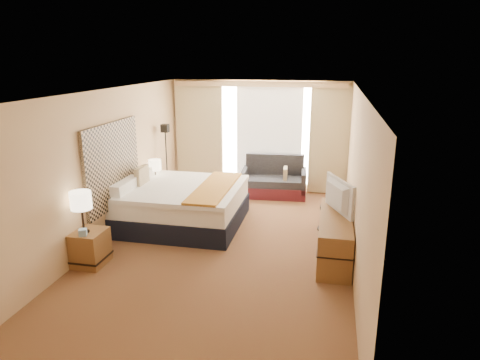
% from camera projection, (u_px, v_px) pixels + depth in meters
% --- Properties ---
extents(floor, '(4.20, 7.00, 0.02)m').
position_uv_depth(floor, '(224.00, 246.00, 7.30)').
color(floor, '#59191B').
rests_on(floor, ground).
extents(ceiling, '(4.20, 7.00, 0.02)m').
position_uv_depth(ceiling, '(222.00, 92.00, 6.58)').
color(ceiling, white).
rests_on(ceiling, wall_back).
extents(wall_back, '(4.20, 0.02, 2.60)m').
position_uv_depth(wall_back, '(259.00, 136.00, 10.23)').
color(wall_back, '#DEBD87').
rests_on(wall_back, ground).
extents(wall_front, '(4.20, 0.02, 2.60)m').
position_uv_depth(wall_front, '(123.00, 278.00, 3.65)').
color(wall_front, '#DEBD87').
rests_on(wall_front, ground).
extents(wall_left, '(0.02, 7.00, 2.60)m').
position_uv_depth(wall_left, '(105.00, 167.00, 7.36)').
color(wall_left, '#DEBD87').
rests_on(wall_left, ground).
extents(wall_right, '(0.02, 7.00, 2.60)m').
position_uv_depth(wall_right, '(357.00, 181.00, 6.52)').
color(wall_right, '#DEBD87').
rests_on(wall_right, ground).
extents(headboard, '(0.06, 1.85, 1.50)m').
position_uv_depth(headboard, '(113.00, 165.00, 7.55)').
color(headboard, black).
rests_on(headboard, wall_left).
extents(nightstand_left, '(0.45, 0.52, 0.55)m').
position_uv_depth(nightstand_left, '(90.00, 248.00, 6.61)').
color(nightstand_left, brown).
rests_on(nightstand_left, floor).
extents(nightstand_right, '(0.45, 0.52, 0.55)m').
position_uv_depth(nightstand_right, '(154.00, 198.00, 8.96)').
color(nightstand_right, brown).
rests_on(nightstand_right, floor).
extents(media_dresser, '(0.50, 1.80, 0.70)m').
position_uv_depth(media_dresser, '(335.00, 237.00, 6.84)').
color(media_dresser, brown).
rests_on(media_dresser, floor).
extents(window, '(2.30, 0.02, 2.30)m').
position_uv_depth(window, '(269.00, 136.00, 10.14)').
color(window, white).
rests_on(window, wall_back).
extents(curtains, '(4.12, 0.19, 2.56)m').
position_uv_depth(curtains, '(258.00, 132.00, 10.09)').
color(curtains, '#C9B38E').
rests_on(curtains, floor).
extents(bed, '(2.26, 2.06, 1.10)m').
position_uv_depth(bed, '(181.00, 204.00, 8.20)').
color(bed, black).
rests_on(bed, floor).
extents(loveseat, '(1.53, 0.90, 0.92)m').
position_uv_depth(loveseat, '(274.00, 182.00, 9.95)').
color(loveseat, '#4F161D').
rests_on(loveseat, floor).
extents(floor_lamp, '(0.21, 0.21, 1.70)m').
position_uv_depth(floor_lamp, '(166.00, 146.00, 9.51)').
color(floor_lamp, black).
rests_on(floor_lamp, floor).
extents(desk_chair, '(0.44, 0.44, 0.91)m').
position_uv_depth(desk_chair, '(333.00, 210.00, 7.87)').
color(desk_chair, black).
rests_on(desk_chair, floor).
extents(lamp_left, '(0.31, 0.31, 0.66)m').
position_uv_depth(lamp_left, '(81.00, 201.00, 6.32)').
color(lamp_left, black).
rests_on(lamp_left, nightstand_left).
extents(lamp_right, '(0.26, 0.26, 0.54)m').
position_uv_depth(lamp_right, '(155.00, 166.00, 8.79)').
color(lamp_right, black).
rests_on(lamp_right, nightstand_right).
extents(tissue_box, '(0.15, 0.15, 0.10)m').
position_uv_depth(tissue_box, '(83.00, 232.00, 6.37)').
color(tissue_box, '#8CB4D8').
rests_on(tissue_box, nightstand_left).
extents(telephone, '(0.21, 0.19, 0.07)m').
position_uv_depth(telephone, '(159.00, 185.00, 8.80)').
color(telephone, black).
rests_on(telephone, nightstand_right).
extents(television, '(0.51, 0.92, 0.55)m').
position_uv_depth(television, '(334.00, 196.00, 6.85)').
color(television, black).
rests_on(television, media_dresser).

